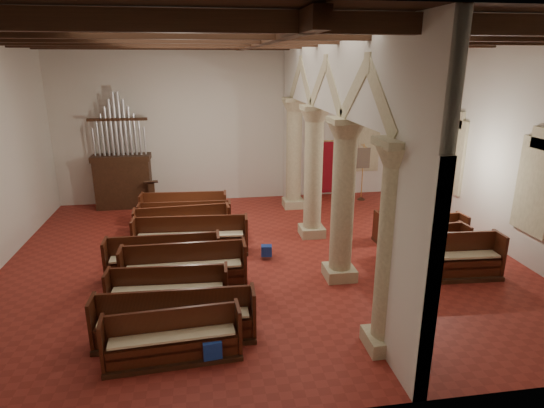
{
  "coord_description": "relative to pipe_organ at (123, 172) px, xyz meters",
  "views": [
    {
      "loc": [
        -1.52,
        -11.65,
        5.31
      ],
      "look_at": [
        0.37,
        0.5,
        1.43
      ],
      "focal_mm": 30.0,
      "sensor_mm": 36.0,
      "label": 1
    }
  ],
  "objects": [
    {
      "name": "floor",
      "position": [
        4.5,
        -5.5,
        -1.37
      ],
      "size": [
        14.0,
        14.0,
        0.0
      ],
      "primitive_type": "plane",
      "color": "maroon",
      "rests_on": "ground"
    },
    {
      "name": "ceiling",
      "position": [
        4.5,
        -5.5,
        4.63
      ],
      "size": [
        14.0,
        14.0,
        0.0
      ],
      "primitive_type": "plane",
      "rotation": [
        3.14,
        0.0,
        0.0
      ],
      "color": "black",
      "rests_on": "wall_back"
    },
    {
      "name": "wall_back",
      "position": [
        4.5,
        0.5,
        1.63
      ],
      "size": [
        14.0,
        0.02,
        6.0
      ],
      "primitive_type": "cube",
      "color": "silver",
      "rests_on": "floor"
    },
    {
      "name": "wall_front",
      "position": [
        4.5,
        -11.5,
        1.63
      ],
      "size": [
        14.0,
        0.02,
        6.0
      ],
      "primitive_type": "cube",
      "color": "silver",
      "rests_on": "floor"
    },
    {
      "name": "wall_right",
      "position": [
        11.5,
        -5.5,
        1.63
      ],
      "size": [
        0.02,
        12.0,
        6.0
      ],
      "primitive_type": "cube",
      "color": "silver",
      "rests_on": "floor"
    },
    {
      "name": "ceiling_beams",
      "position": [
        4.5,
        -5.5,
        4.45
      ],
      "size": [
        13.8,
        11.8,
        0.3
      ],
      "primitive_type": null,
      "color": "#381F12",
      "rests_on": "wall_back"
    },
    {
      "name": "arcade",
      "position": [
        6.3,
        -5.5,
        2.19
      ],
      "size": [
        0.9,
        11.9,
        6.0
      ],
      "color": "beige",
      "rests_on": "floor"
    },
    {
      "name": "window_right_a",
      "position": [
        11.48,
        -7.0,
        0.83
      ],
      "size": [
        0.03,
        1.0,
        2.2
      ],
      "primitive_type": "cube",
      "color": "#2C644D",
      "rests_on": "wall_right"
    },
    {
      "name": "window_right_b",
      "position": [
        11.48,
        -3.0,
        0.83
      ],
      "size": [
        0.03,
        1.0,
        2.2
      ],
      "primitive_type": "cube",
      "color": "#2C644D",
      "rests_on": "wall_right"
    },
    {
      "name": "window_back",
      "position": [
        9.5,
        0.48,
        0.83
      ],
      "size": [
        1.0,
        0.03,
        2.2
      ],
      "primitive_type": "cube",
      "color": "#2C644D",
      "rests_on": "wall_back"
    },
    {
      "name": "pipe_organ",
      "position": [
        0.0,
        0.0,
        0.0
      ],
      "size": [
        2.1,
        0.85,
        4.4
      ],
      "color": "#381F12",
      "rests_on": "floor"
    },
    {
      "name": "lectern",
      "position": [
        1.07,
        -0.62,
        -0.87
      ],
      "size": [
        0.51,
        0.52,
        1.2
      ],
      "rotation": [
        0.0,
        0.0,
        0.06
      ],
      "color": "#352011",
      "rests_on": "floor"
    },
    {
      "name": "dossal_curtain",
      "position": [
        8.0,
        0.42,
        -0.21
      ],
      "size": [
        1.8,
        0.07,
        2.17
      ],
      "color": "maroon",
      "rests_on": "floor"
    },
    {
      "name": "processional_banner",
      "position": [
        9.18,
        -0.48,
        -0.59
      ],
      "size": [
        0.52,
        0.66,
        2.26
      ],
      "rotation": [
        0.0,
        0.0,
        -0.04
      ],
      "color": "#381F12",
      "rests_on": "floor"
    },
    {
      "name": "hymnal_box_a",
      "position": [
        2.99,
        -9.91,
        -1.1
      ],
      "size": [
        0.37,
        0.32,
        0.34
      ],
      "primitive_type": "cube",
      "rotation": [
        0.0,
        0.0,
        0.12
      ],
      "color": "navy",
      "rests_on": "floor"
    },
    {
      "name": "hymnal_box_b",
      "position": [
        3.69,
        -8.37,
        -1.12
      ],
      "size": [
        0.31,
        0.26,
        0.29
      ],
      "primitive_type": "cube",
      "rotation": [
        0.0,
        0.0,
        0.08
      ],
      "color": "navy",
      "rests_on": "floor"
    },
    {
      "name": "hymnal_box_c",
      "position": [
        4.62,
        -5.56,
        -1.12
      ],
      "size": [
        0.32,
        0.28,
        0.3
      ],
      "primitive_type": "cube",
      "rotation": [
        0.0,
        0.0,
        -0.12
      ],
      "color": "navy",
      "rests_on": "floor"
    },
    {
      "name": "tube_heater_a",
      "position": [
        1.78,
        -9.49,
        -1.21
      ],
      "size": [
        1.06,
        0.33,
        0.11
      ],
      "primitive_type": "cylinder",
      "rotation": [
        0.0,
        1.57,
        -0.22
      ],
      "color": "white",
      "rests_on": "floor"
    },
    {
      "name": "tube_heater_b",
      "position": [
        2.8,
        -9.52,
        -1.21
      ],
      "size": [
        1.01,
        0.24,
        0.1
      ],
      "primitive_type": "cylinder",
      "rotation": [
        0.0,
        1.57,
        -0.14
      ],
      "color": "silver",
      "rests_on": "floor"
    },
    {
      "name": "nave_pew_0",
      "position": [
        2.29,
        -9.77,
        -1.05
      ],
      "size": [
        2.53,
        0.81,
        0.97
      ],
      "rotation": [
        0.0,
        0.0,
        0.06
      ],
      "color": "#381F12",
      "rests_on": "floor"
    },
    {
      "name": "nave_pew_1",
      "position": [
        2.3,
        -9.15,
        -1.03
      ],
      "size": [
        3.16,
        0.78,
        1.03
      ],
      "rotation": [
        0.0,
        0.0,
        -0.03
      ],
      "color": "#381F12",
      "rests_on": "floor"
    },
    {
      "name": "nave_pew_2",
      "position": [
        2.09,
        -7.92,
        -1.05
      ],
      "size": [
        2.67,
        0.8,
        0.98
      ],
      "rotation": [
        0.0,
        0.0,
        -0.06
      ],
      "color": "#381F12",
      "rests_on": "floor"
    },
    {
      "name": "nave_pew_3",
      "position": [
        2.42,
        -6.96,
        -1.0
      ],
      "size": [
        2.99,
        0.75,
        1.11
      ],
      "rotation": [
        0.0,
        0.0,
        -0.0
      ],
      "color": "#381F12",
      "rests_on": "floor"
    },
    {
      "name": "nave_pew_4",
      "position": [
        1.88,
        -6.28,
        -1.01
      ],
      "size": [
        2.86,
        0.75,
        1.1
      ],
      "rotation": [
        0.0,
        0.0,
        0.01
      ],
      "color": "#381F12",
      "rests_on": "floor"
    },
    {
      "name": "nave_pew_5",
      "position": [
        2.54,
        -4.85,
        -1.02
      ],
      "size": [
        3.28,
        0.94,
        1.08
      ],
      "rotation": [
        0.0,
        0.0,
        -0.07
      ],
      "color": "#381F12",
      "rests_on": "floor"
    },
    {
      "name": "nave_pew_6",
      "position": [
        2.28,
        -3.91,
        -1.01
      ],
      "size": [
        2.89,
        0.9,
        1.09
      ],
      "rotation": [
        0.0,
        0.0,
        0.06
      ],
      "color": "#381F12",
      "rests_on": "floor"
    },
    {
      "name": "nave_pew_7",
      "position": [
        2.33,
        -3.06,
        -1.05
      ],
      "size": [
        2.97,
        0.77,
        0.98
      ],
      "rotation": [
        0.0,
        0.0,
        -0.04
      ],
      "color": "#381F12",
      "rests_on": "floor"
    },
    {
      "name": "nave_pew_8",
      "position": [
        2.28,
        -2.35,
        -1.01
      ],
      "size": [
        2.89,
        0.92,
        1.09
      ],
      "rotation": [
        0.0,
        0.0,
        -0.07
      ],
      "color": "#381F12",
      "rests_on": "floor"
    },
    {
      "name": "aisle_pew_0",
      "position": [
        9.29,
        -7.41,
        -0.98
      ],
      "size": [
        2.22,
        0.89,
        1.15
      ],
      "rotation": [
        0.0,
        0.0,
        -0.06
      ],
      "color": "#381F12",
      "rests_on": "floor"
    },
    {
      "name": "aisle_pew_1",
      "position": [
        9.02,
        -6.61,
        -1.0
      ],
      "size": [
        1.89,
        0.81,
        1.1
      ],
      "rotation": [
        0.0,
        0.0,
        0.04
      ],
      "color": "#381F12",
      "rests_on": "floor"
    },
    {
      "name": "aisle_pew_2",
      "position": [
        9.36,
        -5.86,
        -1.0
      ],
      "size": [
        2.02,
        0.84,
        1.1
      ],
      "rotation": [
        0.0,
        0.0,
        0.06
      ],
      "color": "#381F12",
      "rests_on": "floor"
    },
    {
      "name": "aisle_pew_3",
      "position": [
        8.96,
        -4.88,
        -1.04
      ],
      "size": [
        1.79,
        0.73,
        0.98
      ],
      "rotation": [
        0.0,
        0.0,
        0.05
      ],
      "color": "#381F12",
      "rests_on": "floor"
    }
  ]
}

